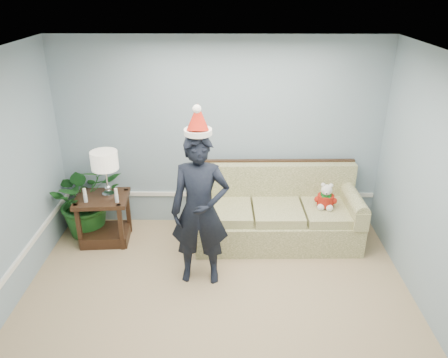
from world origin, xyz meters
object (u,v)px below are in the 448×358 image
houseplant (86,198)px  teddy_bear (326,199)px  man (200,211)px  table_lamp (105,162)px  sofa (276,214)px  side_table (105,223)px

houseplant → teddy_bear: (3.28, -0.22, 0.13)m
man → table_lamp: bearing=147.3°
sofa → side_table: (-2.37, -0.10, -0.10)m
sofa → side_table: sofa is taller
table_lamp → teddy_bear: table_lamp is taller
side_table → houseplant: bearing=143.8°
side_table → teddy_bear: bearing=-0.3°
table_lamp → teddy_bear: bearing=-1.4°
sofa → teddy_bear: 0.71m
side_table → houseplant: houseplant is taller
sofa → table_lamp: size_ratio=3.54×
table_lamp → houseplant: 0.73m
side_table → man: man is taller
teddy_bear → table_lamp: bearing=-171.1°
houseplant → man: man is taller
sofa → teddy_bear: size_ratio=6.19×
side_table → houseplant: size_ratio=0.68×
table_lamp → man: man is taller
side_table → houseplant: 0.45m
sofa → houseplant: bearing=176.2°
side_table → table_lamp: (0.08, 0.05, 0.89)m
sofa → houseplant: houseplant is taller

